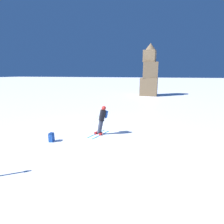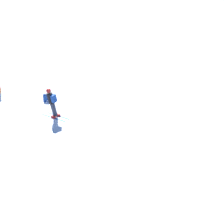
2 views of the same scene
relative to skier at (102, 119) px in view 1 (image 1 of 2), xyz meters
name	(u,v)px [view 1 (image 1 of 2)]	position (x,y,z in m)	size (l,w,h in m)	color
ground_plane	(94,134)	(-0.58, 0.04, -1.04)	(300.00, 300.00, 0.00)	white
skier	(102,119)	(0.00, 0.00, 0.00)	(1.35, 1.82, 1.88)	#1E7AC6
rock_pillar	(149,74)	(1.08, 20.60, 2.50)	(2.80, 2.46, 8.45)	brown
spare_backpack	(51,137)	(-2.35, -1.79, -0.80)	(0.26, 0.33, 0.50)	#194293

